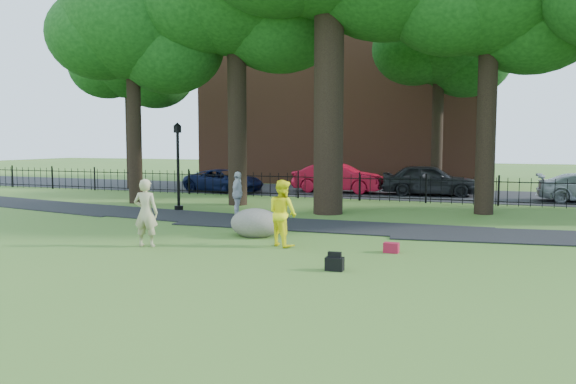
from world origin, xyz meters
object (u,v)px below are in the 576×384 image
at_px(woman, 146,213).
at_px(red_sedan, 338,178).
at_px(boulder, 255,221).
at_px(lamppost, 178,167).
at_px(man, 283,213).

bearing_deg(woman, red_sedan, -102.45).
relative_size(boulder, red_sedan, 0.31).
distance_m(woman, lamppost, 7.65).
relative_size(woman, lamppost, 0.51).
relative_size(lamppost, red_sedan, 0.73).
xyz_separation_m(woman, lamppost, (-3.28, 6.86, 0.82)).
height_order(man, lamppost, lamppost).
bearing_deg(woman, lamppost, -75.11).
bearing_deg(red_sedan, lamppost, 159.14).
xyz_separation_m(woman, man, (3.29, 1.32, -0.01)).
relative_size(man, boulder, 1.17).
bearing_deg(man, boulder, -10.05).
bearing_deg(woman, man, -168.86).
height_order(boulder, red_sedan, red_sedan).
bearing_deg(man, lamppost, -9.27).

